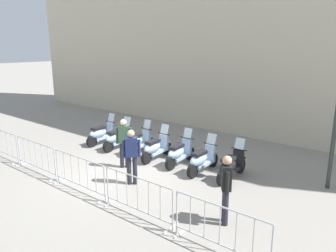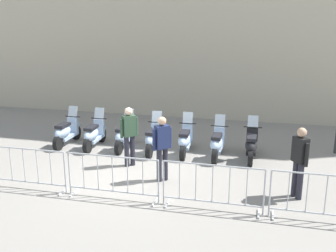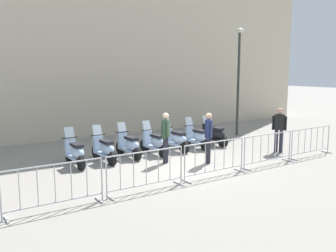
{
  "view_description": "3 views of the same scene",
  "coord_description": "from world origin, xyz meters",
  "px_view_note": "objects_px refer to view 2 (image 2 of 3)",
  "views": [
    {
      "loc": [
        8.8,
        -5.73,
        4.33
      ],
      "look_at": [
        -0.08,
        2.15,
        1.26
      ],
      "focal_mm": 35.76,
      "sensor_mm": 36.0,
      "label": 1
    },
    {
      "loc": [
        4.89,
        -8.91,
        4.08
      ],
      "look_at": [
        0.46,
        1.2,
        1.09
      ],
      "focal_mm": 41.74,
      "sensor_mm": 36.0,
      "label": 2
    },
    {
      "loc": [
        -5.1,
        -10.28,
        3.03
      ],
      "look_at": [
        0.25,
        1.72,
        1.06
      ],
      "focal_mm": 37.39,
      "sensor_mm": 36.0,
      "label": 3
    }
  ],
  "objects_px": {
    "barrier_segment_4": "(326,199)",
    "motorcycle_2": "(124,136)",
    "motorcycle_0": "(66,132)",
    "motorcycle_4": "(185,141)",
    "motorcycle_3": "(153,139)",
    "officer_by_barriers": "(299,159)",
    "officer_mid_plaza": "(162,145)",
    "barrier_segment_3": "(212,187)",
    "barrier_segment_1": "(24,169)",
    "motorcycle_1": "(94,135)",
    "motorcycle_6": "(251,145)",
    "officer_near_row_end": "(129,133)",
    "motorcycle_5": "(217,144)",
    "barrier_segment_2": "(113,177)"
  },
  "relations": [
    {
      "from": "barrier_segment_4",
      "to": "motorcycle_2",
      "type": "bearing_deg",
      "value": 157.94
    },
    {
      "from": "motorcycle_0",
      "to": "motorcycle_4",
      "type": "distance_m",
      "value": 4.08
    },
    {
      "from": "motorcycle_3",
      "to": "officer_by_barriers",
      "type": "height_order",
      "value": "officer_by_barriers"
    },
    {
      "from": "motorcycle_2",
      "to": "officer_mid_plaza",
      "type": "distance_m",
      "value": 2.95
    },
    {
      "from": "motorcycle_2",
      "to": "barrier_segment_3",
      "type": "distance_m",
      "value": 4.88
    },
    {
      "from": "barrier_segment_1",
      "to": "barrier_segment_4",
      "type": "xyz_separation_m",
      "value": [
        6.94,
        1.18,
        0.0
      ]
    },
    {
      "from": "motorcycle_2",
      "to": "officer_by_barriers",
      "type": "relative_size",
      "value": 0.99
    },
    {
      "from": "motorcycle_1",
      "to": "motorcycle_4",
      "type": "xyz_separation_m",
      "value": [
        3.0,
        0.6,
        0.0
      ]
    },
    {
      "from": "motorcycle_6",
      "to": "barrier_segment_1",
      "type": "xyz_separation_m",
      "value": [
        -4.73,
        -4.37,
        0.07
      ]
    },
    {
      "from": "officer_mid_plaza",
      "to": "barrier_segment_3",
      "type": "bearing_deg",
      "value": -31.59
    },
    {
      "from": "officer_near_row_end",
      "to": "officer_mid_plaza",
      "type": "relative_size",
      "value": 1.0
    },
    {
      "from": "barrier_segment_4",
      "to": "officer_near_row_end",
      "type": "relative_size",
      "value": 1.29
    },
    {
      "from": "motorcycle_4",
      "to": "officer_mid_plaza",
      "type": "xyz_separation_m",
      "value": [
        0.2,
        -2.19,
        0.53
      ]
    },
    {
      "from": "motorcycle_6",
      "to": "officer_mid_plaza",
      "type": "distance_m",
      "value": 3.16
    },
    {
      "from": "motorcycle_1",
      "to": "motorcycle_0",
      "type": "bearing_deg",
      "value": -171.98
    },
    {
      "from": "motorcycle_1",
      "to": "motorcycle_4",
      "type": "height_order",
      "value": "same"
    },
    {
      "from": "motorcycle_6",
      "to": "barrier_segment_4",
      "type": "height_order",
      "value": "motorcycle_6"
    },
    {
      "from": "barrier_segment_4",
      "to": "officer_by_barriers",
      "type": "bearing_deg",
      "value": 123.5
    },
    {
      "from": "barrier_segment_1",
      "to": "barrier_segment_4",
      "type": "height_order",
      "value": "same"
    },
    {
      "from": "motorcycle_1",
      "to": "officer_by_barriers",
      "type": "height_order",
      "value": "officer_by_barriers"
    },
    {
      "from": "motorcycle_0",
      "to": "motorcycle_6",
      "type": "distance_m",
      "value": 6.11
    },
    {
      "from": "officer_near_row_end",
      "to": "officer_mid_plaza",
      "type": "bearing_deg",
      "value": -25.24
    },
    {
      "from": "motorcycle_1",
      "to": "barrier_segment_1",
      "type": "height_order",
      "value": "motorcycle_1"
    },
    {
      "from": "motorcycle_4",
      "to": "barrier_segment_4",
      "type": "distance_m",
      "value": 5.07
    },
    {
      "from": "motorcycle_4",
      "to": "barrier_segment_1",
      "type": "bearing_deg",
      "value": -124.25
    },
    {
      "from": "motorcycle_5",
      "to": "barrier_segment_1",
      "type": "xyz_separation_m",
      "value": [
        -3.75,
        -4.1,
        0.07
      ]
    },
    {
      "from": "motorcycle_2",
      "to": "officer_near_row_end",
      "type": "xyz_separation_m",
      "value": [
        0.9,
        -1.26,
        0.53
      ]
    },
    {
      "from": "motorcycle_0",
      "to": "officer_mid_plaza",
      "type": "relative_size",
      "value": 0.99
    },
    {
      "from": "motorcycle_5",
      "to": "barrier_segment_4",
      "type": "relative_size",
      "value": 0.77
    },
    {
      "from": "motorcycle_1",
      "to": "barrier_segment_3",
      "type": "height_order",
      "value": "motorcycle_1"
    },
    {
      "from": "motorcycle_2",
      "to": "barrier_segment_1",
      "type": "xyz_separation_m",
      "value": [
        -0.72,
        -3.71,
        0.07
      ]
    },
    {
      "from": "barrier_segment_2",
      "to": "officer_near_row_end",
      "type": "bearing_deg",
      "value": 108.6
    },
    {
      "from": "motorcycle_1",
      "to": "motorcycle_5",
      "type": "height_order",
      "value": "same"
    },
    {
      "from": "motorcycle_1",
      "to": "barrier_segment_3",
      "type": "distance_m",
      "value": 5.55
    },
    {
      "from": "motorcycle_1",
      "to": "motorcycle_5",
      "type": "relative_size",
      "value": 1.0
    },
    {
      "from": "motorcycle_0",
      "to": "officer_near_row_end",
      "type": "xyz_separation_m",
      "value": [
        2.9,
        -0.82,
        0.53
      ]
    },
    {
      "from": "motorcycle_1",
      "to": "officer_by_barriers",
      "type": "bearing_deg",
      "value": -10.73
    },
    {
      "from": "motorcycle_6",
      "to": "officer_near_row_end",
      "type": "xyz_separation_m",
      "value": [
        -3.11,
        -1.92,
        0.53
      ]
    },
    {
      "from": "officer_mid_plaza",
      "to": "barrier_segment_2",
      "type": "bearing_deg",
      "value": -113.53
    },
    {
      "from": "motorcycle_5",
      "to": "motorcycle_6",
      "type": "relative_size",
      "value": 1.0
    },
    {
      "from": "barrier_segment_2",
      "to": "officer_mid_plaza",
      "type": "xyz_separation_m",
      "value": [
        0.62,
        1.43,
        0.45
      ]
    },
    {
      "from": "barrier_segment_1",
      "to": "officer_mid_plaza",
      "type": "height_order",
      "value": "officer_mid_plaza"
    },
    {
      "from": "motorcycle_3",
      "to": "barrier_segment_1",
      "type": "height_order",
      "value": "motorcycle_3"
    },
    {
      "from": "officer_near_row_end",
      "to": "officer_mid_plaza",
      "type": "xyz_separation_m",
      "value": [
        1.32,
        -0.62,
        0.0
      ]
    },
    {
      "from": "motorcycle_6",
      "to": "motorcycle_2",
      "type": "bearing_deg",
      "value": -170.56
    },
    {
      "from": "motorcycle_1",
      "to": "officer_by_barriers",
      "type": "xyz_separation_m",
      "value": [
        6.55,
        -1.24,
        0.53
      ]
    },
    {
      "from": "barrier_segment_3",
      "to": "barrier_segment_4",
      "type": "height_order",
      "value": "same"
    },
    {
      "from": "motorcycle_4",
      "to": "barrier_segment_1",
      "type": "height_order",
      "value": "motorcycle_4"
    },
    {
      "from": "motorcycle_2",
      "to": "officer_near_row_end",
      "type": "bearing_deg",
      "value": -54.27
    },
    {
      "from": "barrier_segment_2",
      "to": "officer_mid_plaza",
      "type": "height_order",
      "value": "officer_mid_plaza"
    }
  ]
}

